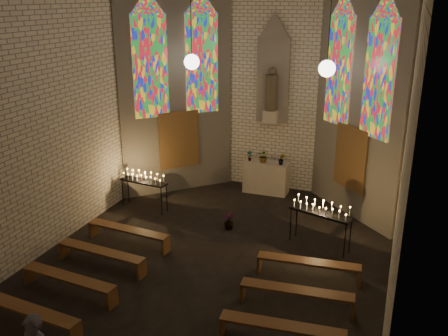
{
  "coord_description": "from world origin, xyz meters",
  "views": [
    {
      "loc": [
        3.93,
        -8.95,
        6.03
      ],
      "look_at": [
        -0.0,
        1.61,
        2.08
      ],
      "focal_mm": 40.0,
      "sensor_mm": 36.0,
      "label": 1
    }
  ],
  "objects": [
    {
      "name": "votive_stand_left",
      "position": [
        -3.0,
        2.95,
        0.93
      ],
      "size": [
        1.5,
        0.51,
        1.08
      ],
      "rotation": [
        0.0,
        0.0,
        -0.11
      ],
      "color": "black",
      "rests_on": "ground"
    },
    {
      "name": "votive_stand_right",
      "position": [
        2.26,
        2.38,
        1.0
      ],
      "size": [
        1.63,
        0.84,
        1.17
      ],
      "rotation": [
        0.0,
        0.0,
        -0.3
      ],
      "color": "black",
      "rests_on": "ground"
    },
    {
      "name": "altar",
      "position": [
        0.0,
        5.45,
        0.5
      ],
      "size": [
        1.4,
        0.6,
        1.0
      ],
      "primitive_type": "cube",
      "color": "beige",
      "rests_on": "ground"
    },
    {
      "name": "pew_left_3",
      "position": [
        -2.3,
        -2.77,
        0.36
      ],
      "size": [
        2.29,
        0.51,
        0.44
      ],
      "rotation": [
        0.0,
        0.0,
        -0.09
      ],
      "color": "brown",
      "rests_on": "ground"
    },
    {
      "name": "pew_left_1",
      "position": [
        -2.3,
        -0.37,
        0.36
      ],
      "size": [
        2.29,
        0.51,
        0.44
      ],
      "rotation": [
        0.0,
        0.0,
        -0.09
      ],
      "color": "brown",
      "rests_on": "ground"
    },
    {
      "name": "pew_left_0",
      "position": [
        -2.3,
        0.83,
        0.36
      ],
      "size": [
        2.29,
        0.51,
        0.44
      ],
      "rotation": [
        0.0,
        0.0,
        -0.09
      ],
      "color": "brown",
      "rests_on": "ground"
    },
    {
      "name": "room",
      "position": [
        -0.0,
        3.37,
        3.72
      ],
      "size": [
        8.22,
        12.43,
        7.0
      ],
      "color": "#EDE1C6",
      "rests_on": "ground"
    },
    {
      "name": "pew_left_2",
      "position": [
        -2.3,
        -1.57,
        0.36
      ],
      "size": [
        2.29,
        0.51,
        0.44
      ],
      "rotation": [
        0.0,
        0.0,
        -0.09
      ],
      "color": "brown",
      "rests_on": "ground"
    },
    {
      "name": "aisle_flower_pot",
      "position": [
        -0.21,
        2.53,
        0.23
      ],
      "size": [
        0.26,
        0.26,
        0.46
      ],
      "primitive_type": "imported",
      "rotation": [
        0.0,
        0.0,
        -0.01
      ],
      "color": "#4C723F",
      "rests_on": "ground"
    },
    {
      "name": "pew_right_0",
      "position": [
        2.3,
        0.83,
        0.36
      ],
      "size": [
        2.29,
        0.51,
        0.44
      ],
      "rotation": [
        0.0,
        0.0,
        0.09
      ],
      "color": "brown",
      "rests_on": "ground"
    },
    {
      "name": "flower_vase_center",
      "position": [
        -0.09,
        5.41,
        1.21
      ],
      "size": [
        0.39,
        0.34,
        0.43
      ],
      "primitive_type": "imported",
      "rotation": [
        0.0,
        0.0,
        -0.01
      ],
      "color": "#4C723F",
      "rests_on": "altar"
    },
    {
      "name": "flower_vase_left",
      "position": [
        -0.55,
        5.4,
        1.17
      ],
      "size": [
        0.2,
        0.15,
        0.34
      ],
      "primitive_type": "imported",
      "rotation": [
        0.0,
        0.0,
        0.18
      ],
      "color": "#4C723F",
      "rests_on": "altar"
    },
    {
      "name": "pew_right_2",
      "position": [
        2.3,
        -1.57,
        0.36
      ],
      "size": [
        2.29,
        0.51,
        0.44
      ],
      "rotation": [
        0.0,
        0.0,
        0.09
      ],
      "color": "brown",
      "rests_on": "ground"
    },
    {
      "name": "pew_right_1",
      "position": [
        2.3,
        -0.37,
        0.36
      ],
      "size": [
        2.29,
        0.51,
        0.44
      ],
      "rotation": [
        0.0,
        0.0,
        0.09
      ],
      "color": "brown",
      "rests_on": "ground"
    },
    {
      "name": "floor",
      "position": [
        0.0,
        0.0,
        0.0
      ],
      "size": [
        12.0,
        12.0,
        0.0
      ],
      "primitive_type": "plane",
      "color": "black",
      "rests_on": "ground"
    },
    {
      "name": "flower_vase_right",
      "position": [
        0.49,
        5.38,
        1.18
      ],
      "size": [
        0.2,
        0.17,
        0.36
      ],
      "primitive_type": "imported",
      "rotation": [
        0.0,
        0.0,
        0.02
      ],
      "color": "#4C723F",
      "rests_on": "altar"
    }
  ]
}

